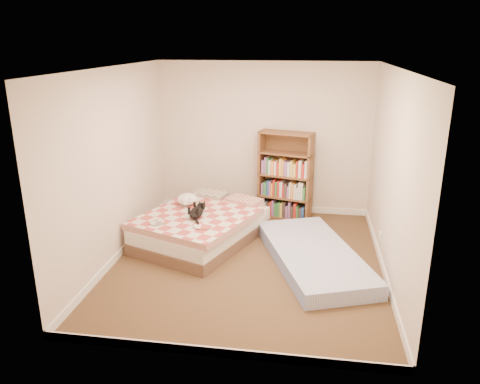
# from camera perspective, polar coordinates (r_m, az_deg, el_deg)

# --- Properties ---
(room) EXTENTS (3.51, 4.01, 2.51)m
(room) POSITION_cam_1_polar(r_m,az_deg,el_deg) (5.86, 1.00, 2.07)
(room) COLOR #4F3D21
(room) RESTS_ON ground
(bed) EXTENTS (1.90, 2.23, 0.50)m
(bed) POSITION_cam_1_polar(r_m,az_deg,el_deg) (6.87, -4.60, -4.10)
(bed) COLOR brown
(bed) RESTS_ON room
(bookshelf) EXTENTS (0.93, 0.50, 1.44)m
(bookshelf) POSITION_cam_1_polar(r_m,az_deg,el_deg) (7.67, 5.51, 0.72)
(bookshelf) COLOR #502C1B
(bookshelf) RESTS_ON room
(floor_mattress) EXTENTS (1.68, 2.40, 0.20)m
(floor_mattress) POSITION_cam_1_polar(r_m,az_deg,el_deg) (6.30, 8.92, -7.69)
(floor_mattress) COLOR #7D90D1
(floor_mattress) RESTS_ON room
(black_cat) EXTENTS (0.24, 0.67, 0.15)m
(black_cat) POSITION_cam_1_polar(r_m,az_deg,el_deg) (6.59, -5.25, -2.39)
(black_cat) COLOR black
(black_cat) RESTS_ON bed
(white_dog) EXTENTS (0.45, 0.45, 0.16)m
(white_dog) POSITION_cam_1_polar(r_m,az_deg,el_deg) (7.05, -6.40, -0.89)
(white_dog) COLOR white
(white_dog) RESTS_ON bed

